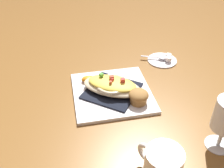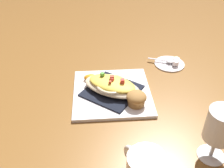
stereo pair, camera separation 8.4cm
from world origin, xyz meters
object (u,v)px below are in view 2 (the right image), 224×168
object	(u,v)px
muffin	(136,98)
spoon	(168,61)
creamer_saucer	(169,63)
creamer_cup_1	(176,60)
square_plate	(112,93)
stemmed_glass	(220,128)
gratin_dish	(112,85)
orange_garnish	(91,78)
creamer_cup_0	(176,63)

from	to	relation	value
muffin	spoon	distance (m)	0.29
muffin	creamer_saucer	size ratio (longest dim) A/B	0.54
muffin	creamer_cup_1	world-z (taller)	muffin
square_plate	stemmed_glass	xyz separation A→B (m)	(-0.25, -0.25, 0.09)
gratin_dish	creamer_cup_1	world-z (taller)	gratin_dish
square_plate	orange_garnish	distance (m)	0.10
creamer_cup_0	stemmed_glass	bearing A→B (deg)	-179.33
gratin_dish	orange_garnish	distance (m)	0.10
orange_garnish	spoon	size ratio (longest dim) A/B	0.59
orange_garnish	creamer_cup_1	xyz separation A→B (m)	(0.12, -0.32, -0.00)
spoon	creamer_cup_0	bearing A→B (deg)	-127.20
square_plate	orange_garnish	world-z (taller)	orange_garnish
gratin_dish	creamer_cup_1	bearing A→B (deg)	-53.72
creamer_cup_1	creamer_saucer	bearing A→B (deg)	98.92
gratin_dish	muffin	world-z (taller)	gratin_dish
creamer_cup_0	creamer_cup_1	size ratio (longest dim) A/B	1.00
muffin	stemmed_glass	size ratio (longest dim) A/B	0.41
square_plate	spoon	xyz separation A→B (m)	(0.18, -0.22, 0.01)
muffin	orange_garnish	distance (m)	0.20
muffin	creamer_saucer	bearing A→B (deg)	-31.70
creamer_saucer	square_plate	bearing A→B (deg)	128.65
muffin	spoon	size ratio (longest dim) A/B	0.61
muffin	creamer_cup_1	xyz separation A→B (m)	(0.25, -0.18, -0.02)
muffin	orange_garnish	size ratio (longest dim) A/B	1.04
muffin	creamer_saucer	xyz separation A→B (m)	(0.25, -0.15, -0.03)
stemmed_glass	spoon	world-z (taller)	stemmed_glass
spoon	creamer_cup_1	distance (m)	0.03
creamer_saucer	stemmed_glass	bearing A→B (deg)	-176.83
creamer_saucer	creamer_cup_0	bearing A→B (deg)	-132.65
spoon	creamer_cup_1	world-z (taller)	creamer_cup_1
orange_garnish	stemmed_glass	bearing A→B (deg)	-134.66
orange_garnish	creamer_cup_0	bearing A→B (deg)	-73.16
creamer_cup_0	muffin	bearing A→B (deg)	143.18
muffin	spoon	bearing A→B (deg)	-30.33
square_plate	orange_garnish	size ratio (longest dim) A/B	4.25
muffin	creamer_cup_0	size ratio (longest dim) A/B	2.58
orange_garnish	stemmed_glass	xyz separation A→B (m)	(-0.32, -0.32, 0.08)
spoon	muffin	bearing A→B (deg)	149.67
orange_garnish	creamer_saucer	world-z (taller)	orange_garnish
square_plate	gratin_dish	size ratio (longest dim) A/B	1.15
stemmed_glass	creamer_cup_0	size ratio (longest dim) A/B	6.29
orange_garnish	creamer_cup_0	size ratio (longest dim) A/B	2.48
creamer_cup_1	orange_garnish	bearing A→B (deg)	109.95
creamer_saucer	spoon	world-z (taller)	spoon
creamer_saucer	creamer_cup_1	distance (m)	0.03
creamer_saucer	gratin_dish	bearing A→B (deg)	128.64
square_plate	stemmed_glass	bearing A→B (deg)	-135.38
spoon	creamer_cup_1	bearing A→B (deg)	-86.52
gratin_dish	spoon	size ratio (longest dim) A/B	2.16
orange_garnish	creamer_cup_0	xyz separation A→B (m)	(0.10, -0.32, -0.00)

